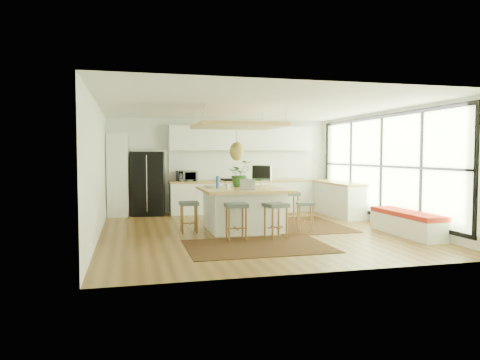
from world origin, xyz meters
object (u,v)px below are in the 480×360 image
object	(u,v)px
stool_left_side	(189,216)
microwave	(187,175)
stool_right_front	(305,215)
island	(243,209)
stool_near_right	(276,221)
stool_right_back	(289,209)
monitor	(261,175)
island_plant	(239,176)
laptop	(247,184)
fridge	(148,182)
stool_near_left	(236,222)

from	to	relation	value
stool_left_side	microwave	world-z (taller)	microwave
stool_right_front	stool_left_side	bearing A→B (deg)	171.88
island	stool_near_right	world-z (taller)	island
stool_right_back	monitor	xyz separation A→B (m)	(-0.71, -0.07, 0.83)
microwave	island_plant	xyz separation A→B (m)	(0.93, -2.39, 0.06)
stool_right_front	stool_right_back	size ratio (longest dim) A/B	0.81
island_plant	stool_right_front	bearing A→B (deg)	-37.56
stool_right_front	island_plant	world-z (taller)	island_plant
stool_left_side	laptop	distance (m)	1.44
island	stool_right_back	size ratio (longest dim) A/B	2.36
fridge	microwave	xyz separation A→B (m)	(1.07, -0.03, 0.18)
island	monitor	world-z (taller)	monitor
stool_near_left	stool_right_front	world-z (taller)	stool_near_left
microwave	fridge	bearing A→B (deg)	169.58
microwave	island_plant	distance (m)	2.57
fridge	laptop	size ratio (longest dim) A/B	5.11
fridge	island	world-z (taller)	fridge
island	stool_right_front	distance (m)	1.38
island	stool_right_back	distance (m)	1.36
stool_near_left	stool_right_back	distance (m)	2.33
stool_right_front	laptop	world-z (taller)	laptop
laptop	microwave	size ratio (longest dim) A/B	0.63
laptop	island_plant	distance (m)	1.08
monitor	stool_right_front	bearing A→B (deg)	0.96
island	microwave	distance (m)	3.10
stool_near_right	stool_right_back	size ratio (longest dim) A/B	0.90
monitor	stool_left_side	bearing A→B (deg)	-112.26
stool_near_left	stool_right_back	world-z (taller)	stool_right_back
stool_near_right	laptop	world-z (taller)	laptop
stool_right_front	monitor	size ratio (longest dim) A/B	1.15
stool_right_back	island_plant	size ratio (longest dim) A/B	1.29
stool_right_back	island_plant	xyz separation A→B (m)	(-1.22, 0.01, 0.81)
stool_right_front	island_plant	bearing A→B (deg)	142.44
laptop	stool_near_right	bearing A→B (deg)	-35.28
stool_near_left	laptop	bearing A→B (deg)	55.62
stool_near_right	stool_near_left	bearing A→B (deg)	176.85
stool_near_right	stool_left_side	xyz separation A→B (m)	(-1.60, 1.05, 0.00)
stool_right_back	fridge	bearing A→B (deg)	142.94
stool_near_right	laptop	size ratio (longest dim) A/B	2.06
fridge	stool_near_right	bearing A→B (deg)	-52.76
stool_right_front	laptop	size ratio (longest dim) A/B	1.84
microwave	stool_right_back	bearing A→B (deg)	-56.83
fridge	microwave	distance (m)	1.08
island	stool_near_left	distance (m)	1.19
stool_right_back	microwave	xyz separation A→B (m)	(-2.15, 2.40, 0.75)
fridge	stool_near_left	world-z (taller)	fridge
laptop	stool_left_side	bearing A→B (deg)	176.56
stool_near_right	island_plant	distance (m)	1.87
fridge	stool_near_left	xyz separation A→B (m)	(1.53, -4.03, -0.57)
island	stool_left_side	size ratio (longest dim) A/B	2.77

